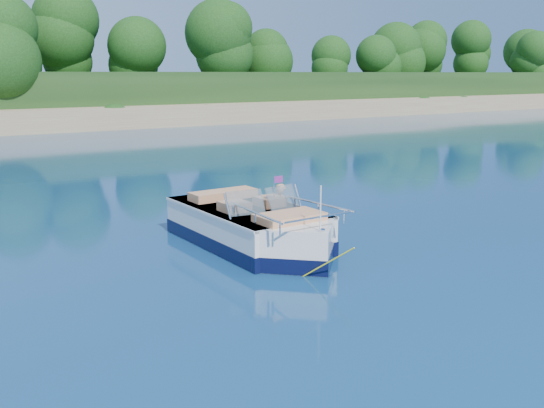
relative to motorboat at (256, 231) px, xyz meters
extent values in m
plane|color=#0A234B|center=(-0.19, -4.08, -0.39)|extent=(160.00, 160.00, 0.00)
cylinder|color=black|center=(19.81, 35.92, 2.41)|extent=(0.44, 0.44, 2.60)
sphere|color=black|center=(19.81, 35.92, 4.88)|extent=(4.29, 4.29, 4.29)
cylinder|color=black|center=(47.81, 37.42, 2.61)|extent=(0.44, 0.44, 3.00)
sphere|color=black|center=(47.81, 37.42, 5.46)|extent=(4.95, 4.95, 4.95)
cube|color=silver|center=(-0.01, 0.41, -0.07)|extent=(2.25, 4.09, 1.12)
cube|color=silver|center=(0.04, -1.50, -0.07)|extent=(2.13, 2.13, 1.12)
cube|color=black|center=(-0.01, 0.41, -0.22)|extent=(2.28, 4.13, 0.32)
cube|color=black|center=(0.04, -1.50, -0.22)|extent=(2.17, 2.17, 0.32)
cube|color=tan|center=(-0.02, 0.73, 0.25)|extent=(1.79, 2.87, 0.11)
cube|color=silver|center=(-0.01, 0.41, 0.46)|extent=(2.29, 4.09, 0.06)
cube|color=black|center=(-0.08, 2.61, -0.02)|extent=(0.60, 0.39, 0.96)
cube|color=#8C9EA5|center=(-0.47, -0.35, 0.77)|extent=(0.86, 0.37, 0.52)
cube|color=#8C9EA5|center=(0.49, -0.32, 0.77)|extent=(0.87, 0.42, 0.52)
cube|color=tan|center=(-0.48, 0.13, 0.49)|extent=(0.60, 0.60, 0.43)
cube|color=tan|center=(0.47, 0.16, 0.49)|extent=(0.60, 0.60, 0.43)
cube|color=tan|center=(-0.04, 1.47, 0.49)|extent=(1.68, 0.63, 0.40)
cube|color=tan|center=(0.04, -1.30, 0.47)|extent=(1.43, 0.84, 0.36)
cylinder|color=silver|center=(0.07, -2.31, 0.94)|extent=(0.03, 0.03, 0.91)
cube|color=red|center=(0.39, -0.33, 1.19)|extent=(0.23, 0.02, 0.15)
cube|color=silver|center=(0.07, -2.36, 0.52)|extent=(0.11, 0.07, 0.05)
cylinder|color=yellow|center=(-0.08, -2.74, -0.02)|extent=(0.45, 1.08, 0.82)
torus|color=yellow|center=(1.77, 1.85, -0.31)|extent=(1.48, 1.48, 0.33)
torus|color=red|center=(1.77, 1.85, -0.29)|extent=(1.22, 1.22, 0.11)
imported|color=tan|center=(1.79, 1.79, -0.39)|extent=(0.43, 0.84, 1.59)
camera|label=1|loc=(-6.91, -11.42, 3.51)|focal=40.00mm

